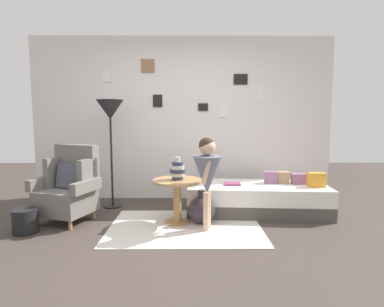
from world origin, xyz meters
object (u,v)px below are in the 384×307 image
floor_lamp (110,114)px  armchair (70,187)px  daybed (257,198)px  person_child (207,172)px  magazine_basket (25,221)px  vase_striped (178,170)px  demijohn_near (202,210)px  side_table (177,192)px  book_on_daybed (232,184)px

floor_lamp → armchair: bearing=-122.3°
daybed → person_child: bearing=-137.1°
floor_lamp → magazine_basket: bearing=-124.5°
vase_striped → demijohn_near: vase_striped is taller
side_table → person_child: bearing=-33.8°
armchair → daybed: armchair is taller
floor_lamp → magazine_basket: 1.79m
book_on_daybed → magazine_basket: size_ratio=0.79×
daybed → armchair: bearing=-172.8°
side_table → daybed: bearing=22.1°
floor_lamp → daybed: bearing=-8.4°
person_child → demijohn_near: size_ratio=2.58×
person_child → demijohn_near: (-0.05, 0.23, -0.52)m
demijohn_near → daybed: bearing=29.6°
side_table → vase_striped: (0.00, 0.01, 0.27)m
person_child → magazine_basket: size_ratio=3.92×
person_child → armchair: bearing=168.1°
vase_striped → floor_lamp: bearing=143.5°
daybed → book_on_daybed: 0.41m
floor_lamp → book_on_daybed: bearing=-11.0°
side_table → book_on_daybed: size_ratio=2.78×
demijohn_near → armchair: bearing=175.5°
armchair → person_child: size_ratio=0.88×
armchair → book_on_daybed: bearing=7.6°
daybed → magazine_basket: 2.93m
vase_striped → book_on_daybed: bearing=28.7°
armchair → demijohn_near: (1.69, -0.13, -0.26)m
armchair → demijohn_near: 1.72m
armchair → magazine_basket: (-0.35, -0.45, -0.30)m
person_child → daybed: bearing=42.9°
side_table → floor_lamp: size_ratio=0.39×
demijohn_near → magazine_basket: 2.06m
armchair → vase_striped: 1.42m
floor_lamp → demijohn_near: floor_lamp is taller
vase_striped → demijohn_near: bearing=-2.2°
armchair → demijohn_near: bearing=-4.5°
side_table → magazine_basket: bearing=-169.5°
side_table → person_child: (0.36, -0.24, 0.30)m
floor_lamp → demijohn_near: 1.92m
side_table → demijohn_near: side_table is taller
daybed → floor_lamp: 2.41m
floor_lamp → person_child: (1.35, -0.99, -0.67)m
armchair → person_child: bearing=-11.9°
daybed → person_child: person_child is taller
demijohn_near → magazine_basket: bearing=-171.1°
daybed → floor_lamp: floor_lamp is taller
vase_striped → book_on_daybed: (0.74, 0.40, -0.26)m
armchair → side_table: (1.39, -0.13, -0.04)m
side_table → demijohn_near: bearing=-0.9°
magazine_basket → daybed: bearing=15.1°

